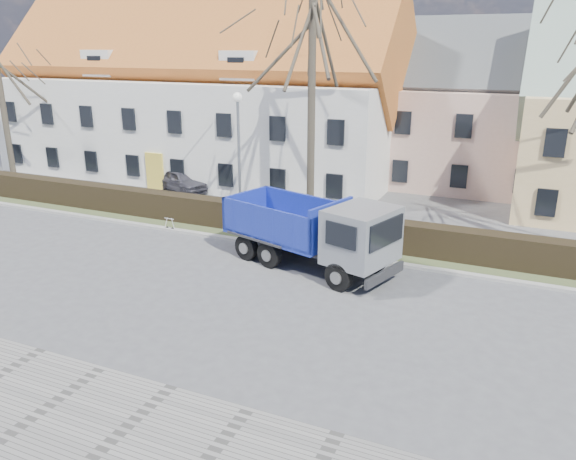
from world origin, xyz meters
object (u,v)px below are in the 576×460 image
at_px(cart_frame, 166,223).
at_px(dump_truck, 304,229).
at_px(streetlight, 239,159).
at_px(parked_car_a, 182,180).

bearing_deg(cart_frame, dump_truck, -10.58).
bearing_deg(streetlight, parked_car_a, 146.09).
xyz_separation_m(cart_frame, parked_car_a, (-3.49, 6.54, 0.31)).
distance_m(streetlight, cart_frame, 4.58).
distance_m(dump_truck, cart_frame, 7.81).
bearing_deg(parked_car_a, dump_truck, -103.93).
bearing_deg(parked_car_a, cart_frame, -130.19).
height_order(dump_truck, parked_car_a, dump_truck).
height_order(streetlight, parked_car_a, streetlight).
height_order(cart_frame, parked_car_a, parked_car_a).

